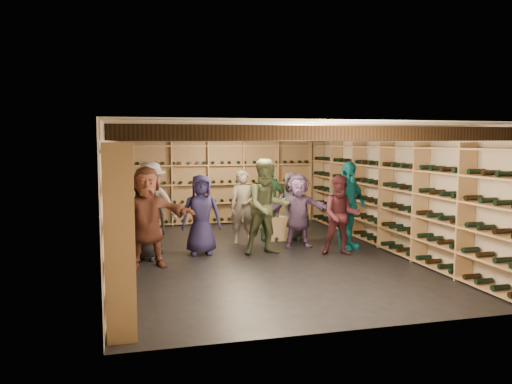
{
  "coord_description": "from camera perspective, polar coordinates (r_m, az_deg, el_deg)",
  "views": [
    {
      "loc": [
        -2.45,
        -9.09,
        2.16
      ],
      "look_at": [
        -0.09,
        0.2,
        1.19
      ],
      "focal_mm": 35.0,
      "sensor_mm": 36.0,
      "label": 1
    }
  ],
  "objects": [
    {
      "name": "ground",
      "position": [
        9.66,
        0.81,
        -7.13
      ],
      "size": [
        8.0,
        8.0,
        0.0
      ],
      "primitive_type": "plane",
      "color": "black",
      "rests_on": "ground"
    },
    {
      "name": "walls",
      "position": [
        9.47,
        0.82,
        -0.04
      ],
      "size": [
        5.52,
        8.02,
        2.4
      ],
      "color": "tan",
      "rests_on": "ground"
    },
    {
      "name": "ceiling",
      "position": [
        9.42,
        0.83,
        7.24
      ],
      "size": [
        5.5,
        8.0,
        0.01
      ],
      "primitive_type": "cube",
      "color": "beige",
      "rests_on": "walls"
    },
    {
      "name": "ceiling_joists",
      "position": [
        9.42,
        0.83,
        6.39
      ],
      "size": [
        5.4,
        7.12,
        0.18
      ],
      "color": "black",
      "rests_on": "ground"
    },
    {
      "name": "wine_rack_left",
      "position": [
        9.16,
        -14.91,
        -1.21
      ],
      "size": [
        0.32,
        7.5,
        2.15
      ],
      "color": "#9E774D",
      "rests_on": "ground"
    },
    {
      "name": "wine_rack_right",
      "position": [
        10.44,
        14.56,
        -0.37
      ],
      "size": [
        0.32,
        7.5,
        2.15
      ],
      "color": "#9E774D",
      "rests_on": "ground"
    },
    {
      "name": "wine_rack_back",
      "position": [
        13.2,
        -3.51,
        1.05
      ],
      "size": [
        4.7,
        0.3,
        2.15
      ],
      "color": "#9E774D",
      "rests_on": "ground"
    },
    {
      "name": "crate_stack_left",
      "position": [
        11.02,
        2.44,
        -4.18
      ],
      "size": [
        0.52,
        0.35,
        0.51
      ],
      "rotation": [
        0.0,
        0.0,
        0.05
      ],
      "color": "tan",
      "rests_on": "ground"
    },
    {
      "name": "crate_stack_right",
      "position": [
        11.69,
        2.71,
        -3.18
      ],
      "size": [
        0.59,
        0.49,
        0.68
      ],
      "rotation": [
        0.0,
        0.0,
        -0.38
      ],
      "color": "tan",
      "rests_on": "ground"
    },
    {
      "name": "crate_loose",
      "position": [
        12.61,
        1.58,
        -3.69
      ],
      "size": [
        0.51,
        0.35,
        0.17
      ],
      "primitive_type": "cube",
      "rotation": [
        0.0,
        0.0,
        0.04
      ],
      "color": "tan",
      "rests_on": "ground"
    },
    {
      "name": "person_0",
      "position": [
        9.34,
        -12.46,
        -2.83
      ],
      "size": [
        0.89,
        0.73,
        1.57
      ],
      "primitive_type": "imported",
      "rotation": [
        0.0,
        0.0,
        -0.35
      ],
      "color": "black",
      "rests_on": "ground"
    },
    {
      "name": "person_2",
      "position": [
        9.55,
        1.28,
        -1.7
      ],
      "size": [
        0.94,
        0.76,
        1.83
      ],
      "primitive_type": "imported",
      "rotation": [
        0.0,
        0.0,
        0.08
      ],
      "color": "#495334",
      "rests_on": "ground"
    },
    {
      "name": "person_4",
      "position": [
        10.14,
        10.36,
        -1.53
      ],
      "size": [
        1.12,
        0.82,
        1.77
      ],
      "primitive_type": "imported",
      "rotation": [
        0.0,
        0.0,
        0.43
      ],
      "color": "#11737B",
      "rests_on": "ground"
    },
    {
      "name": "person_5",
      "position": [
        8.74,
        -12.34,
        -2.81
      ],
      "size": [
        1.64,
        0.56,
        1.75
      ],
      "primitive_type": "imported",
      "rotation": [
        0.0,
        0.0,
        0.03
      ],
      "color": "brown",
      "rests_on": "ground"
    },
    {
      "name": "person_6",
      "position": [
        9.6,
        -6.29,
        -2.57
      ],
      "size": [
        0.79,
        0.54,
        1.54
      ],
      "primitive_type": "imported",
      "rotation": [
        0.0,
        0.0,
        -0.07
      ],
      "color": "#211D46",
      "rests_on": "ground"
    },
    {
      "name": "person_7",
      "position": [
        10.59,
        -1.49,
        -1.73
      ],
      "size": [
        0.63,
        0.48,
        1.55
      ],
      "primitive_type": "imported",
      "rotation": [
        0.0,
        0.0,
        -0.2
      ],
      "color": "gray",
      "rests_on": "ground"
    },
    {
      "name": "person_8",
      "position": [
        9.62,
        9.7,
        -2.66
      ],
      "size": [
        0.88,
        0.77,
        1.52
      ],
      "primitive_type": "imported",
      "rotation": [
        0.0,
        0.0,
        -0.31
      ],
      "color": "#471B22",
      "rests_on": "ground"
    },
    {
      "name": "person_9",
      "position": [
        10.48,
        -11.91,
        -1.39
      ],
      "size": [
        1.29,
        1.04,
        1.75
      ],
      "primitive_type": "imported",
      "rotation": [
        0.0,
        0.0,
        -0.41
      ],
      "color": "#B1A8A3",
      "rests_on": "ground"
    },
    {
      "name": "person_10",
      "position": [
        10.88,
        1.39,
        -1.21
      ],
      "size": [
        1.0,
        0.47,
        1.67
      ],
      "primitive_type": "imported",
      "rotation": [
        0.0,
        0.0,
        0.06
      ],
      "color": "#285432",
      "rests_on": "ground"
    },
    {
      "name": "person_11",
      "position": [
        10.27,
        4.85,
        -2.11
      ],
      "size": [
        1.45,
        0.67,
        1.51
      ],
      "primitive_type": "imported",
      "rotation": [
        0.0,
        0.0,
        -0.17
      ],
      "color": "slate",
      "rests_on": "ground"
    },
    {
      "name": "person_12",
      "position": [
        11.05,
        4.14,
        -1.58
      ],
      "size": [
        0.8,
        0.59,
        1.49
      ],
      "primitive_type": "imported",
      "rotation": [
        0.0,
        0.0,
        -0.16
      ],
      "color": "#333237",
      "rests_on": "ground"
    }
  ]
}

